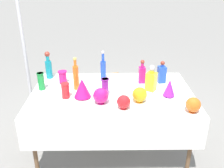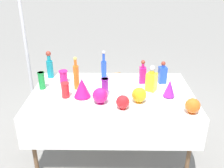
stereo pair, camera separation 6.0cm
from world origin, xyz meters
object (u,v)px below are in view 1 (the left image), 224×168
Objects in this scene: fluted_vase_0 at (169,88)px; fluted_vase_1 at (82,88)px; slender_vase_1 at (63,77)px; round_bowl_1 at (140,95)px; tall_bottle_0 at (103,69)px; slender_vase_0 at (41,81)px; square_decanter_2 at (142,73)px; round_bowl_0 at (193,105)px; cardboard_box_behind_left at (109,89)px; tall_bottle_1 at (76,76)px; square_decanter_0 at (162,73)px; slender_vase_3 at (105,87)px; slender_vase_2 at (65,90)px; round_bowl_2 at (124,102)px; tall_bottle_2 at (49,67)px; round_bowl_3 at (101,96)px; canopy_pole at (26,59)px; square_decanter_1 at (151,80)px.

fluted_vase_1 reaches higher than fluted_vase_0.
slender_vase_1 is 1.00m from round_bowl_1.
slender_vase_0 is (-0.70, -0.25, -0.04)m from tall_bottle_0.
square_decanter_2 is 1.90× the size of round_bowl_0.
fluted_vase_1 is at bearing -101.41° from cardboard_box_behind_left.
tall_bottle_1 reaches higher than slender_vase_0.
square_decanter_0 is 1.39m from cardboard_box_behind_left.
fluted_vase_1 reaches higher than cardboard_box_behind_left.
tall_bottle_0 is 0.42m from slender_vase_3.
slender_vase_2 reaches higher than round_bowl_2.
round_bowl_3 is at bearing -45.20° from tall_bottle_2.
slender_vase_1 is at bearing 150.79° from round_bowl_1.
round_bowl_1 is at bearing -31.35° from tall_bottle_2.
tall_bottle_2 is 1.79× the size of fluted_vase_0.
fluted_vase_1 is (-0.94, -0.01, 0.01)m from fluted_vase_0.
slender_vase_2 is 0.07× the size of canopy_pole.
round_bowl_3 is at bearing -132.81° from square_decanter_2.
slender_vase_3 is (0.42, 0.04, 0.02)m from slender_vase_2.
square_decanter_1 reaches higher than slender_vase_1.
tall_bottle_1 is 2.70× the size of round_bowl_2.
tall_bottle_2 reaches higher than square_decanter_1.
slender_vase_0 reaches higher than slender_vase_1.
round_bowl_3 is at bearing -18.81° from slender_vase_2.
square_decanter_0 is 0.12× the size of canopy_pole.
square_decanter_2 is 1.44× the size of slender_vase_3.
tall_bottle_0 is 2.51× the size of round_bowl_0.
tall_bottle_1 is 0.40m from slender_vase_0.
slender_vase_1 is (-0.18, 0.17, -0.08)m from tall_bottle_1.
canopy_pole is (-1.10, 0.83, 0.04)m from slender_vase_3.
square_decanter_2 is (-0.24, -0.01, 0.00)m from square_decanter_0.
slender_vase_0 is at bearing -60.99° from canopy_pole.
fluted_vase_0 is (0.69, -0.02, -0.01)m from slender_vase_3.
slender_vase_1 is 0.35× the size of cardboard_box_behind_left.
tall_bottle_2 is (-0.69, 0.09, -0.00)m from tall_bottle_0.
slender_vase_2 is at bearing -113.03° from tall_bottle_1.
fluted_vase_0 reaches higher than round_bowl_0.
square_decanter_2 reaches higher than round_bowl_0.
square_decanter_1 is 0.68× the size of cardboard_box_behind_left.
slender_vase_2 is 1.64m from cardboard_box_behind_left.
cardboard_box_behind_left is at bearing 61.69° from slender_vase_1.
square_decanter_0 is 1.20m from slender_vase_1.
square_decanter_1 is 0.54m from round_bowl_2.
fluted_vase_1 reaches higher than slender_vase_1.
slender_vase_2 is at bearing -130.89° from tall_bottle_0.
slender_vase_2 is 1.00× the size of round_bowl_3.
tall_bottle_0 is at bearing 49.11° from slender_vase_2.
square_decanter_2 is (0.77, 0.18, -0.04)m from tall_bottle_1.
round_bowl_0 is 0.07× the size of canopy_pole.
canopy_pole reaches higher than tall_bottle_2.
square_decanter_0 is at bearing 1.52° from square_decanter_2.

